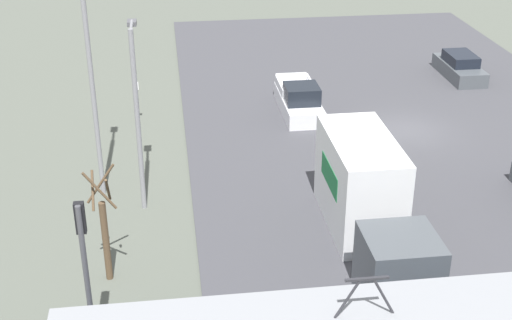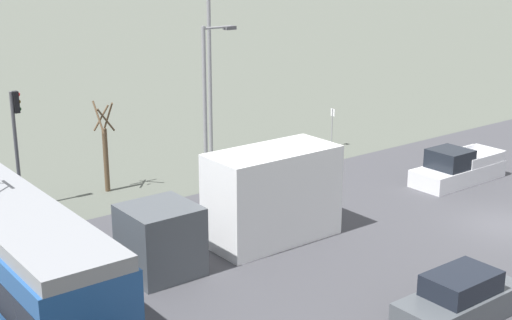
% 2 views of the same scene
% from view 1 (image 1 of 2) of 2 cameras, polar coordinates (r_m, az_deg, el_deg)
% --- Properties ---
extents(ground_plane, '(320.00, 320.00, 0.00)m').
position_cam_1_polar(ground_plane, '(37.71, 11.81, 2.26)').
color(ground_plane, '#565B51').
extents(road_surface, '(22.59, 45.44, 0.08)m').
position_cam_1_polar(road_surface, '(37.70, 11.81, 2.32)').
color(road_surface, '#424247').
rests_on(road_surface, ground).
extents(box_truck, '(2.45, 8.89, 3.68)m').
position_cam_1_polar(box_truck, '(27.05, 8.94, -3.24)').
color(box_truck, '#4C5156').
rests_on(box_truck, ground).
extents(pickup_truck, '(1.93, 5.22, 1.76)m').
position_cam_1_polar(pickup_truck, '(38.93, 3.48, 4.75)').
color(pickup_truck, silver).
rests_on(pickup_truck, ground).
extents(sedan_car_0, '(1.85, 4.60, 1.49)m').
position_cam_1_polar(sedan_car_0, '(46.10, 15.98, 7.15)').
color(sedan_car_0, '#4C5156').
rests_on(sedan_car_0, ground).
extents(traffic_light_pole, '(0.28, 0.47, 5.30)m').
position_cam_1_polar(traffic_light_pole, '(20.91, -13.52, -7.95)').
color(traffic_light_pole, '#47474C').
rests_on(traffic_light_pole, ground).
extents(street_tree, '(1.04, 0.87, 4.38)m').
position_cam_1_polar(street_tree, '(25.06, -12.01, -5.51)').
color(street_tree, brown).
rests_on(street_tree, ground).
extents(street_lamp_near_crossing, '(0.36, 1.95, 7.64)m').
position_cam_1_polar(street_lamp_near_crossing, '(28.49, -9.51, 4.20)').
color(street_lamp_near_crossing, gray).
rests_on(street_lamp_near_crossing, ground).
extents(street_lamp_mid_block, '(0.36, 1.95, 9.45)m').
position_cam_1_polar(street_lamp_mid_block, '(29.68, -13.03, 6.71)').
color(street_lamp_mid_block, gray).
rests_on(street_lamp_mid_block, ground).
extents(no_parking_sign, '(0.32, 0.08, 2.31)m').
position_cam_1_polar(no_parking_sign, '(37.89, -9.55, 4.88)').
color(no_parking_sign, gray).
rests_on(no_parking_sign, ground).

